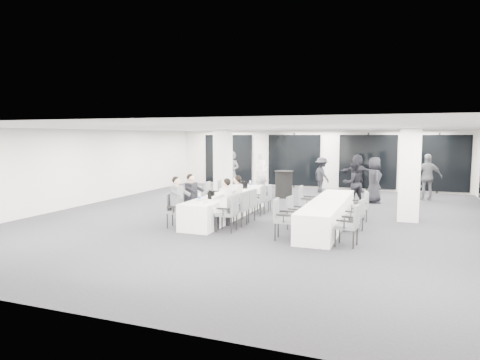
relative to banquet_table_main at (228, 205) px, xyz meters
The scene contains 43 objects.
room 2.71m from the banquet_table_main, 36.42° to the left, with size 14.04×16.04×2.84m.
column_left 4.08m from the banquet_table_main, 114.96° to the left, with size 0.60×0.60×2.80m, color silver.
column_right 5.60m from the banquet_table_main, 14.49° to the left, with size 0.60×0.60×2.80m, color silver.
banquet_table_main is the anchor object (origin of this frame).
banquet_table_side 3.22m from the banquet_table_main, ahead, with size 0.90×5.00×0.75m, color white.
cocktail_table 4.81m from the banquet_table_main, 83.22° to the left, with size 0.80×0.80×1.11m.
chair_main_left_near 2.12m from the banquet_table_main, 113.21° to the right, with size 0.55×0.59×0.96m.
chair_main_left_second 1.35m from the banquet_table_main, 128.76° to the right, with size 0.59×0.62×0.99m.
chair_main_left_mid 0.90m from the banquet_table_main, 160.23° to the right, with size 0.56×0.60×0.95m.
chair_main_left_fourth 1.08m from the banquet_table_main, 142.27° to the left, with size 0.58×0.62×1.02m.
chair_main_left_far 1.87m from the banquet_table_main, 116.70° to the left, with size 0.60×0.62×0.98m.
chair_main_right_near 2.08m from the banquet_table_main, 66.10° to the right, with size 0.53×0.59×1.01m.
chair_main_right_second 1.38m from the banquet_table_main, 52.33° to the right, with size 0.51×0.57×0.98m.
chair_main_right_mid 0.94m from the banquet_table_main, 24.93° to the right, with size 0.54×0.59×0.96m.
chair_main_right_fourth 1.07m from the banquet_table_main, 37.71° to the left, with size 0.50×0.56×0.96m.
chair_main_right_far 1.70m from the banquet_table_main, 60.70° to the left, with size 0.50×0.54×0.89m.
chair_side_left_near 3.24m from the banquet_table_main, 43.07° to the right, with size 0.55×0.60×1.01m.
chair_side_left_mid 2.56m from the banquet_table_main, 21.67° to the right, with size 0.50×0.55×0.90m.
chair_side_left_far 2.44m from the banquet_table_main, 13.99° to the left, with size 0.54×0.60×1.01m.
chair_side_right_near 4.66m from the banquet_table_main, 29.96° to the right, with size 0.54×0.59×0.98m.
chair_side_right_mid 4.09m from the banquet_table_main, 10.18° to the right, with size 0.53×0.56×0.87m.
chair_side_right_far 4.12m from the banquet_table_main, 11.69° to the left, with size 0.56×0.58×0.90m.
seated_guest_a 2.09m from the banquet_table_main, 109.08° to the right, with size 0.50×0.38×1.44m.
seated_guest_b 1.33m from the banquet_table_main, 122.27° to the right, with size 0.50×0.38×1.44m.
seated_guest_c 2.06m from the banquet_table_main, 70.60° to the right, with size 0.50×0.38×1.44m.
seated_guest_d 1.34m from the banquet_table_main, 58.28° to the right, with size 0.50×0.38×1.44m.
standing_guest_a 5.54m from the banquet_table_main, 96.53° to the left, with size 0.77×0.62×2.11m, color white.
standing_guest_b 5.27m from the banquet_table_main, 48.87° to the left, with size 0.88×0.54×1.82m, color black.
standing_guest_c 7.07m from the banquet_table_main, 75.41° to the left, with size 1.17×0.60×1.81m, color black.
standing_guest_d 8.68m from the banquet_table_main, 45.07° to the left, with size 1.23×0.69×2.09m, color #595A60.
standing_guest_e 6.24m from the banquet_table_main, 47.94° to the left, with size 0.96×0.58×1.99m, color black.
standing_guest_f 8.27m from the banquet_table_main, 66.75° to the left, with size 1.79×0.69×1.96m, color black.
standing_guest_g 5.12m from the banquet_table_main, 110.14° to the left, with size 0.78×0.63×2.13m, color #595A60.
standing_guest_h 7.17m from the banquet_table_main, 39.42° to the left, with size 0.84×0.51×1.74m, color #595A60.
ice_bucket_near 1.30m from the banquet_table_main, 90.70° to the right, with size 0.21×0.21×0.24m, color black.
ice_bucket_far 1.51m from the banquet_table_main, 88.19° to the left, with size 0.23×0.23×0.26m, color black.
water_bottle_a 1.74m from the banquet_table_main, 95.96° to the right, with size 0.07×0.07×0.23m, color silver.
water_bottle_b 0.81m from the banquet_table_main, 82.00° to the left, with size 0.08×0.08×0.24m, color silver.
water_bottle_c 2.00m from the banquet_table_main, 87.55° to the left, with size 0.07×0.07×0.22m, color silver.
plate_a 1.74m from the banquet_table_main, 95.13° to the right, with size 0.18×0.18×0.03m.
plate_b 1.98m from the banquet_table_main, 85.93° to the right, with size 0.19×0.19×0.03m.
plate_c 0.68m from the banquet_table_main, 82.07° to the right, with size 0.19×0.19×0.03m.
wine_glass 2.36m from the banquet_table_main, 83.11° to the right, with size 0.07×0.07×0.19m.
Camera 1 is at (3.94, -12.73, 2.58)m, focal length 32.00 mm.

